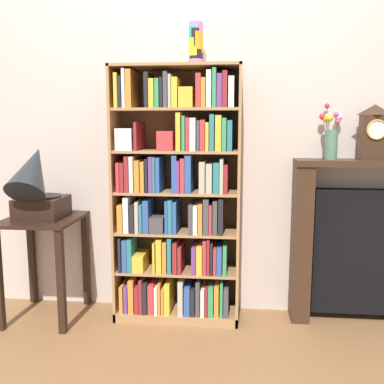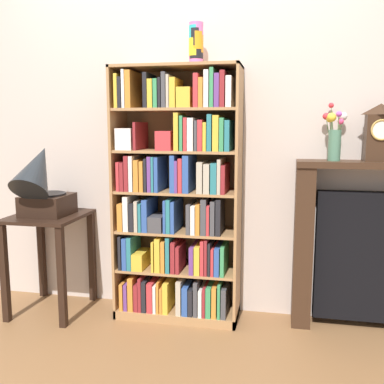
# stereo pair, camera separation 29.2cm
# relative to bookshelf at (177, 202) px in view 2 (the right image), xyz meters

# --- Properties ---
(ground_plane) EXTENTS (7.88, 6.40, 0.02)m
(ground_plane) POSITION_rel_bookshelf_xyz_m (-0.00, -0.12, -0.82)
(ground_plane) COLOR brown
(wall_back) EXTENTS (4.88, 0.08, 2.60)m
(wall_back) POSITION_rel_bookshelf_xyz_m (0.20, 0.21, 0.49)
(wall_back) COLOR beige
(wall_back) RESTS_ON ground
(bookshelf) EXTENTS (0.83, 0.33, 1.69)m
(bookshelf) POSITION_rel_bookshelf_xyz_m (0.00, 0.00, 0.00)
(bookshelf) COLOR #A87A4C
(bookshelf) RESTS_ON ground
(cup_stack) EXTENTS (0.09, 0.09, 0.26)m
(cup_stack) POSITION_rel_bookshelf_xyz_m (0.12, 0.03, 1.01)
(cup_stack) COLOR pink
(cup_stack) RESTS_ON bookshelf
(side_table_left) EXTENTS (0.48, 0.53, 0.70)m
(side_table_left) POSITION_rel_bookshelf_xyz_m (-0.90, -0.09, -0.29)
(side_table_left) COLOR black
(side_table_left) RESTS_ON ground
(gramophone) EXTENTS (0.30, 0.48, 0.55)m
(gramophone) POSITION_rel_bookshelf_xyz_m (-0.90, -0.16, 0.13)
(gramophone) COLOR black
(gramophone) RESTS_ON side_table_left
(fireplace_mantel) EXTENTS (1.07, 0.23, 1.09)m
(fireplace_mantel) POSITION_rel_bookshelf_xyz_m (1.30, 0.08, -0.27)
(fireplace_mantel) COLOR #382316
(fireplace_mantel) RESTS_ON ground
(mantel_clock) EXTENTS (0.16, 0.12, 0.35)m
(mantel_clock) POSITION_rel_bookshelf_xyz_m (1.26, 0.06, 0.46)
(mantel_clock) COLOR #382316
(mantel_clock) RESTS_ON fireplace_mantel
(flower_vase) EXTENTS (0.15, 0.13, 0.36)m
(flower_vase) POSITION_rel_bookshelf_xyz_m (1.00, 0.07, 0.44)
(flower_vase) COLOR #4C7A60
(flower_vase) RESTS_ON fireplace_mantel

